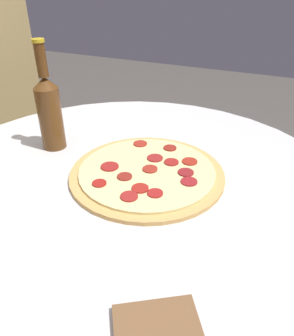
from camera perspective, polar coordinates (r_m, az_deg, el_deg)
name	(u,v)px	position (r m, az deg, el deg)	size (l,w,h in m)	color
table	(131,242)	(0.91, -2.88, -12.76)	(1.07, 1.07, 0.77)	silver
pizza	(147,172)	(0.79, 0.02, -0.75)	(0.37, 0.37, 0.02)	tan
beer_bottle	(49,110)	(0.92, -16.66, 9.70)	(0.06, 0.06, 0.29)	#563314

